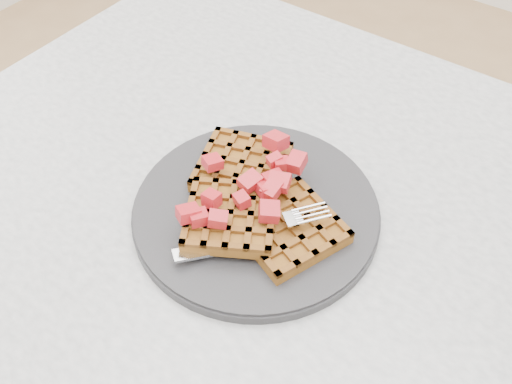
% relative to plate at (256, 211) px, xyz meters
% --- Properties ---
extents(table, '(1.20, 0.80, 0.75)m').
position_rel_plate_xyz_m(table, '(0.13, 0.01, -0.12)').
color(table, beige).
rests_on(table, ground).
extents(plate, '(0.28, 0.28, 0.02)m').
position_rel_plate_xyz_m(plate, '(0.00, 0.00, 0.00)').
color(plate, '#232326').
rests_on(plate, table).
extents(waffles, '(0.22, 0.20, 0.03)m').
position_rel_plate_xyz_m(waffles, '(0.00, -0.00, 0.02)').
color(waffles, brown).
rests_on(waffles, plate).
extents(strawberry_pile, '(0.15, 0.15, 0.02)m').
position_rel_plate_xyz_m(strawberry_pile, '(0.00, 0.00, 0.05)').
color(strawberry_pile, '#9B0510').
rests_on(strawberry_pile, waffles).
extents(fork, '(0.13, 0.16, 0.02)m').
position_rel_plate_xyz_m(fork, '(0.04, -0.04, 0.02)').
color(fork, silver).
rests_on(fork, plate).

